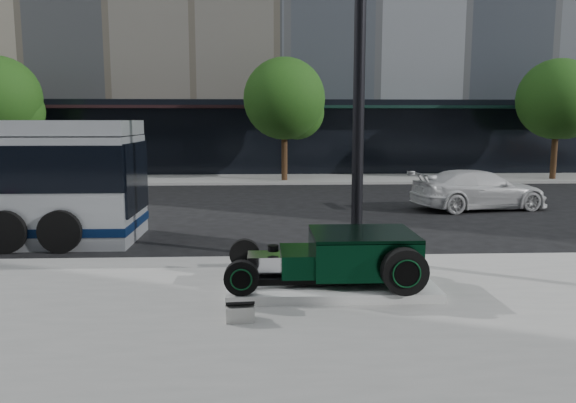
{
  "coord_description": "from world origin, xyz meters",
  "views": [
    {
      "loc": [
        -0.04,
        -13.42,
        2.93
      ],
      "look_at": [
        0.5,
        -1.54,
        1.2
      ],
      "focal_mm": 35.0,
      "sensor_mm": 36.0,
      "label": 1
    }
  ],
  "objects": [
    {
      "name": "ground",
      "position": [
        0.0,
        0.0,
        0.0
      ],
      "size": [
        120.0,
        120.0,
        0.0
      ],
      "primitive_type": "plane",
      "color": "black",
      "rests_on": "ground"
    },
    {
      "name": "sidewalk_far",
      "position": [
        0.0,
        14.0,
        0.06
      ],
      "size": [
        70.0,
        4.0,
        0.12
      ],
      "primitive_type": "cube",
      "color": "gray",
      "rests_on": "ground"
    },
    {
      "name": "street_trees",
      "position": [
        1.15,
        13.07,
        3.77
      ],
      "size": [
        29.8,
        3.8,
        5.7
      ],
      "color": "black",
      "rests_on": "sidewalk_far"
    },
    {
      "name": "display_plinth",
      "position": [
        1.08,
        -4.31,
        0.2
      ],
      "size": [
        3.4,
        1.8,
        0.15
      ],
      "primitive_type": "cube",
      "color": "silver",
      "rests_on": "sidewalk_near"
    },
    {
      "name": "hot_rod",
      "position": [
        1.41,
        -4.31,
        0.7
      ],
      "size": [
        3.22,
        2.0,
        0.81
      ],
      "color": "black",
      "rests_on": "display_plinth"
    },
    {
      "name": "info_plaque",
      "position": [
        -0.37,
        -5.78,
        0.24
      ],
      "size": [
        0.42,
        0.33,
        0.31
      ],
      "color": "silver",
      "rests_on": "sidewalk_near"
    },
    {
      "name": "lamppost",
      "position": [
        1.86,
        -2.3,
        3.64
      ],
      "size": [
        0.42,
        0.42,
        7.62
      ],
      "color": "black",
      "rests_on": "sidewalk_near"
    },
    {
      "name": "white_sedan",
      "position": [
        7.11,
        4.66,
        0.65
      ],
      "size": [
        4.75,
        2.59,
        1.3
      ],
      "primitive_type": "imported",
      "rotation": [
        0.0,
        0.0,
        1.75
      ],
      "color": "silver",
      "rests_on": "ground"
    }
  ]
}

